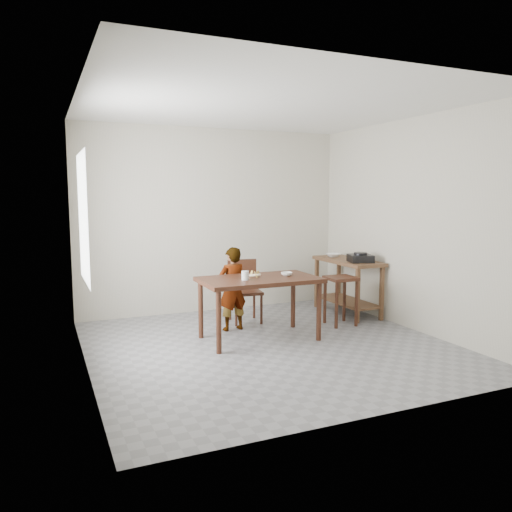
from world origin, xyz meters
name	(u,v)px	position (x,y,z in m)	size (l,w,h in m)	color
floor	(270,348)	(0.00, 0.00, -0.02)	(4.00, 4.00, 0.04)	gray
ceiling	(271,103)	(0.00, 0.00, 2.72)	(4.00, 4.00, 0.04)	white
wall_back	(213,221)	(0.00, 2.02, 1.35)	(4.00, 0.04, 2.70)	beige
wall_front	(384,246)	(0.00, -2.02, 1.35)	(4.00, 0.04, 2.70)	beige
wall_left	(80,235)	(-2.02, 0.00, 1.35)	(0.04, 4.00, 2.70)	beige
wall_right	(413,225)	(2.02, 0.00, 1.35)	(0.04, 4.00, 2.70)	beige
window_pane	(83,218)	(-1.97, 0.20, 1.50)	(0.02, 1.10, 1.30)	white
dining_table	(259,309)	(0.00, 0.30, 0.38)	(1.40, 0.80, 0.75)	#3B1E12
prep_counter	(347,286)	(1.72, 1.00, 0.40)	(0.50, 1.20, 0.80)	brown
child	(232,289)	(-0.15, 0.82, 0.54)	(0.39, 0.26, 1.07)	white
dining_chair	(245,292)	(0.16, 1.13, 0.42)	(0.41, 0.41, 0.84)	#3B1E12
stool	(341,301)	(1.27, 0.49, 0.33)	(0.37, 0.37, 0.65)	#3B1E12
glass_tumbler	(245,276)	(-0.22, 0.22, 0.80)	(0.08, 0.08, 0.11)	white
small_bowl	(287,274)	(0.37, 0.31, 0.77)	(0.14, 0.14, 0.04)	white
banana	(255,275)	(-0.03, 0.36, 0.78)	(0.15, 0.11, 0.05)	#F5D550
serving_bowl	(333,255)	(1.67, 1.32, 0.83)	(0.21, 0.21, 0.05)	white
gas_burner	(360,258)	(1.71, 0.68, 0.85)	(0.31, 0.31, 0.10)	black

